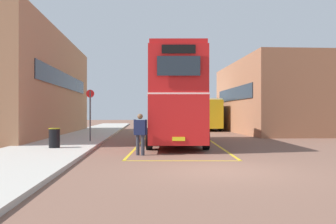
{
  "coord_description": "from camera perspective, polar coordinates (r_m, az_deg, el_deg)",
  "views": [
    {
      "loc": [
        -2.19,
        -10.59,
        1.67
      ],
      "look_at": [
        -0.68,
        12.83,
        1.75
      ],
      "focal_mm": 39.13,
      "sensor_mm": 36.0,
      "label": 1
    }
  ],
  "objects": [
    {
      "name": "ground_plane",
      "position": [
        25.14,
        1.33,
        -4.01
      ],
      "size": [
        135.6,
        135.6,
        0.0
      ],
      "primitive_type": "plane",
      "color": "brown"
    },
    {
      "name": "sidewalk_left",
      "position": [
        27.78,
        -12.62,
        -3.5
      ],
      "size": [
        4.0,
        57.6,
        0.14
      ],
      "primitive_type": "cube",
      "color": "#B2ADA3",
      "rests_on": "ground"
    },
    {
      "name": "brick_building_left",
      "position": [
        29.39,
        -22.19,
        3.81
      ],
      "size": [
        6.87,
        20.45,
        7.44
      ],
      "color": "#AD7A56",
      "rests_on": "ground"
    },
    {
      "name": "depot_building_right",
      "position": [
        33.01,
        15.41,
        2.16
      ],
      "size": [
        6.26,
        14.97,
        6.05
      ],
      "color": "#9E6647",
      "rests_on": "ground"
    },
    {
      "name": "double_decker_bus",
      "position": [
        19.92,
        1.3,
        2.22
      ],
      "size": [
        3.36,
        10.27,
        4.75
      ],
      "color": "black",
      "rests_on": "ground"
    },
    {
      "name": "single_deck_bus",
      "position": [
        37.09,
        5.51,
        -0.25
      ],
      "size": [
        2.76,
        8.98,
        3.02
      ],
      "color": "black",
      "rests_on": "ground"
    },
    {
      "name": "pedestrian_boarding",
      "position": [
        14.6,
        -4.34,
        -3.02
      ],
      "size": [
        0.54,
        0.36,
        1.66
      ],
      "color": "#2D2D38",
      "rests_on": "ground"
    },
    {
      "name": "litter_bin",
      "position": [
        17.06,
        -17.28,
        -3.86
      ],
      "size": [
        0.51,
        0.51,
        0.88
      ],
      "color": "black",
      "rests_on": "sidewalk_left"
    },
    {
      "name": "bus_stop_sign",
      "position": [
        20.59,
        -12.03,
        0.26
      ],
      "size": [
        0.44,
        0.08,
        2.83
      ],
      "color": "#4C4C51",
      "rests_on": "sidewalk_left"
    },
    {
      "name": "bay_marking_yellow",
      "position": [
        18.07,
        1.63,
        -5.5
      ],
      "size": [
        5.05,
        12.41,
        0.01
      ],
      "color": "gold",
      "rests_on": "ground"
    }
  ]
}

